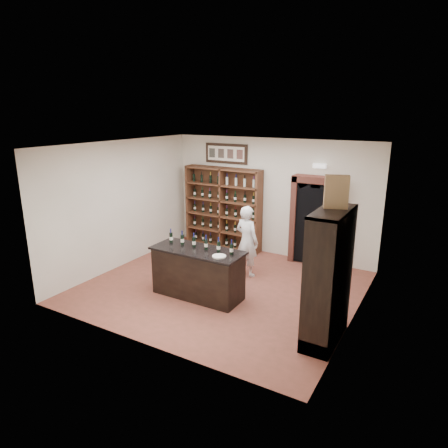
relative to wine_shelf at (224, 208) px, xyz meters
The scene contains 20 objects.
floor 2.89m from the wine_shelf, 60.87° to the right, with size 5.50×5.50×0.00m, color brown.
ceiling 3.28m from the wine_shelf, 60.87° to the right, with size 5.50×5.50×0.00m, color white.
wall_back 1.37m from the wine_shelf, ahead, with size 5.50×0.04×3.00m, color silver.
wall_left 2.78m from the wine_shelf, 121.86° to the right, with size 0.04×5.00×3.00m, color silver.
wall_right 4.69m from the wine_shelf, 29.94° to the right, with size 0.04×5.00×3.00m, color silver.
wine_shelf is the anchor object (origin of this frame).
framed_picture 1.46m from the wine_shelf, 90.00° to the left, with size 1.25×0.04×0.52m, color black.
arched_doorway 2.55m from the wine_shelf, ahead, with size 1.17×0.35×2.17m.
emergency_light 2.86m from the wine_shelf, ahead, with size 0.30×0.10×0.10m, color white.
tasting_counter 3.19m from the wine_shelf, 69.44° to the right, with size 1.88×0.78×1.00m.
counter_bottle_0 2.87m from the wine_shelf, 82.38° to the right, with size 0.07×0.07×0.30m.
counter_bottle_1 2.92m from the wine_shelf, 76.77° to the right, with size 0.07×0.07×0.30m.
counter_bottle_2 3.00m from the wine_shelf, 71.40° to the right, with size 0.07×0.07×0.30m.
counter_bottle_3 3.10m from the wine_shelf, 66.35° to the right, with size 0.07×0.07×0.30m.
counter_bottle_4 3.23m from the wine_shelf, 61.66° to the right, with size 0.07×0.07×0.30m.
counter_bottle_5 3.37m from the wine_shelf, 57.36° to the right, with size 0.07×0.07×0.30m.
side_cabinet 5.02m from the wine_shelf, 40.21° to the right, with size 0.48×1.20×2.20m.
shopkeeper 2.10m from the wine_shelf, 45.35° to the right, with size 0.60×0.39×1.63m, color white.
plate 3.50m from the wine_shelf, 61.31° to the right, with size 0.26×0.26×0.02m, color white.
wine_crate 5.06m from the wine_shelf, 39.23° to the right, with size 0.36×0.15×0.51m, color tan.
Camera 1 is at (3.98, -6.79, 3.65)m, focal length 32.00 mm.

